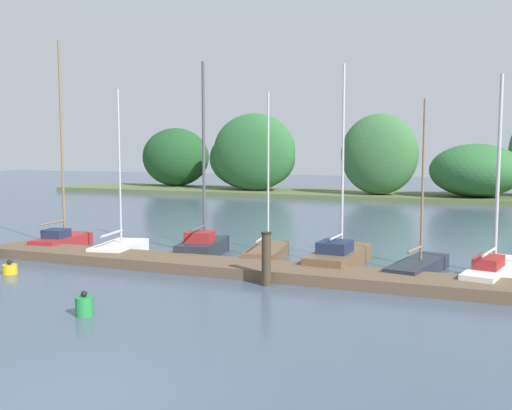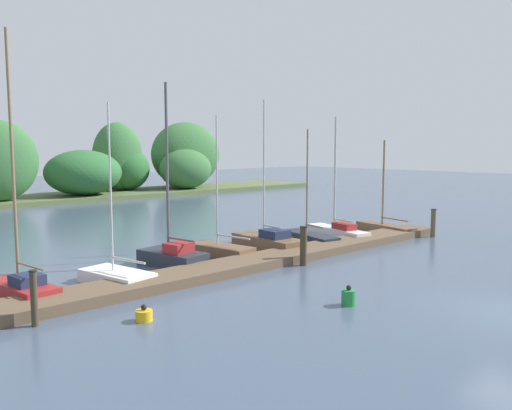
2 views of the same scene
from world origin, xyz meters
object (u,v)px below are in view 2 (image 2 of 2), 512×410
object	(u,v)px
sailboat_4	(266,240)
mooring_piling_1	(303,246)
mooring_piling_0	(34,298)
sailboat_1	(115,276)
sailboat_3	(219,249)
channel_buoy_0	(349,297)
sailboat_5	(308,237)
channel_buoy_1	(144,315)
mooring_piling_2	(433,223)
sailboat_0	(21,285)
sailboat_2	(171,254)
sailboat_7	(384,227)
sailboat_6	(336,230)

from	to	relation	value
sailboat_4	mooring_piling_1	xyz separation A→B (m)	(-1.34, -3.54, 0.41)
mooring_piling_0	sailboat_1	bearing A→B (deg)	35.05
sailboat_3	mooring_piling_1	bearing A→B (deg)	-168.47
channel_buoy_0	mooring_piling_1	bearing A→B (deg)	56.76
sailboat_5	channel_buoy_1	size ratio (longest dim) A/B	12.05
sailboat_4	mooring_piling_0	world-z (taller)	sailboat_4
sailboat_5	channel_buoy_1	bearing A→B (deg)	123.95
sailboat_5	mooring_piling_2	distance (m)	6.94
sailboat_0	mooring_piling_0	size ratio (longest dim) A/B	5.46
sailboat_0	mooring_piling_1	size ratio (longest dim) A/B	5.22
sailboat_2	channel_buoy_0	bearing A→B (deg)	177.19
sailboat_7	channel_buoy_0	xyz separation A→B (m)	(-12.37, -7.05, -0.06)
sailboat_3	mooring_piling_0	bearing A→B (deg)	103.17
sailboat_6	sailboat_2	bearing A→B (deg)	100.81
mooring_piling_1	sailboat_0	bearing A→B (deg)	163.86
sailboat_1	sailboat_6	bearing A→B (deg)	-97.56
mooring_piling_2	channel_buoy_0	world-z (taller)	mooring_piling_2
mooring_piling_0	mooring_piling_1	bearing A→B (deg)	0.15
sailboat_1	sailboat_6	world-z (taller)	sailboat_6
sailboat_6	channel_buoy_0	xyz separation A→B (m)	(-9.15, -7.80, -0.14)
sailboat_0	sailboat_4	world-z (taller)	sailboat_0
sailboat_0	sailboat_3	world-z (taller)	sailboat_0
channel_buoy_0	channel_buoy_1	distance (m)	6.02
mooring_piling_2	sailboat_6	bearing A→B (deg)	138.32
sailboat_5	mooring_piling_0	world-z (taller)	sailboat_5
sailboat_1	mooring_piling_1	distance (m)	7.39
sailboat_0	sailboat_3	bearing A→B (deg)	-91.81
sailboat_5	sailboat_7	bearing A→B (deg)	-86.55
mooring_piling_0	sailboat_7	bearing A→B (deg)	7.29
sailboat_0	channel_buoy_0	world-z (taller)	sailboat_0
channel_buoy_1	sailboat_7	bearing A→B (deg)	13.24
sailboat_3	channel_buoy_0	world-z (taller)	sailboat_3
sailboat_7	channel_buoy_1	world-z (taller)	sailboat_7
mooring_piling_1	channel_buoy_1	world-z (taller)	mooring_piling_1
sailboat_0	sailboat_6	xyz separation A→B (m)	(16.14, 0.40, -0.06)
sailboat_0	sailboat_2	size ratio (longest dim) A/B	1.15
sailboat_5	sailboat_1	bearing A→B (deg)	106.07
sailboat_2	sailboat_6	xyz separation A→B (m)	(10.10, -0.29, -0.08)
sailboat_1	sailboat_7	world-z (taller)	sailboat_1
sailboat_1	sailboat_4	size ratio (longest dim) A/B	0.91
sailboat_1	sailboat_4	xyz separation A→B (m)	(8.27, 1.00, 0.11)
sailboat_0	mooring_piling_2	distance (m)	20.18
sailboat_3	sailboat_2	bearing A→B (deg)	83.97
sailboat_3	sailboat_7	world-z (taller)	sailboat_3
sailboat_1	mooring_piling_1	xyz separation A→B (m)	(6.92, -2.54, 0.52)
sailboat_3	sailboat_4	world-z (taller)	sailboat_4
sailboat_1	sailboat_3	bearing A→B (deg)	-89.07
sailboat_2	mooring_piling_0	bearing A→B (deg)	108.80
mooring_piling_0	mooring_piling_2	distance (m)	20.59
mooring_piling_1	channel_buoy_0	world-z (taller)	mooring_piling_1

